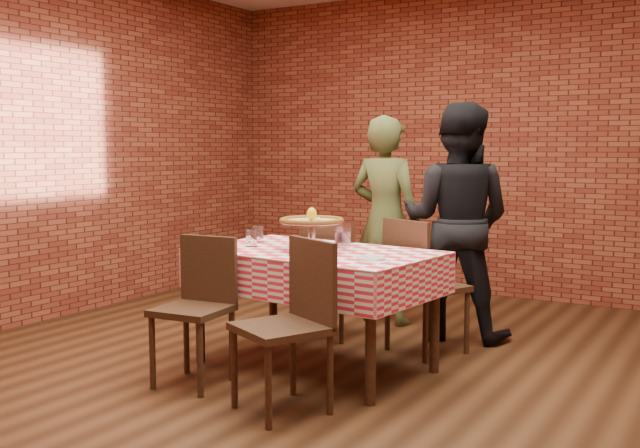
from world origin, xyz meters
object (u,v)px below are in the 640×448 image
(table, at_px, (315,310))
(pizza, at_px, (312,221))
(water_glass_right, at_px, (258,234))
(chair_far_right, at_px, (427,286))
(diner_black, at_px, (457,221))
(diner_olive, at_px, (385,220))
(pizza_stand, at_px, (312,236))
(condiment_caddy, at_px, (345,234))
(chair_near_right, at_px, (281,327))
(chair_far_left, at_px, (338,278))
(water_glass_left, at_px, (251,238))
(chair_near_left, at_px, (192,313))

(table, height_order, pizza, pizza)
(water_glass_right, xyz_separation_m, chair_far_right, (1.00, 0.58, -0.35))
(table, distance_m, diner_black, 1.38)
(water_glass_right, distance_m, diner_olive, 1.27)
(pizza_stand, distance_m, condiment_caddy, 0.31)
(pizza, xyz_separation_m, chair_far_right, (0.48, 0.73, -0.48))
(chair_near_right, bearing_deg, table, 134.08)
(chair_near_right, distance_m, chair_far_left, 1.62)
(condiment_caddy, xyz_separation_m, chair_far_right, (0.41, 0.42, -0.37))
(water_glass_left, distance_m, condiment_caddy, 0.61)
(chair_far_left, bearing_deg, chair_far_right, -176.09)
(water_glass_right, distance_m, chair_far_left, 0.79)
(table, xyz_separation_m, diner_olive, (-0.16, 1.33, 0.45))
(table, height_order, water_glass_left, water_glass_left)
(diner_black, bearing_deg, water_glass_left, 48.01)
(table, height_order, chair_far_right, chair_far_right)
(chair_near_left, bearing_deg, diner_olive, 76.46)
(pizza, relative_size, chair_far_left, 0.46)
(pizza_stand, relative_size, chair_near_right, 0.44)
(pizza_stand, height_order, pizza, pizza)
(chair_near_left, relative_size, chair_near_right, 0.95)
(water_glass_right, distance_m, condiment_caddy, 0.61)
(chair_near_right, xyz_separation_m, chair_far_left, (-0.52, 1.53, -0.02))
(chair_far_right, bearing_deg, water_glass_right, 54.19)
(water_glass_left, bearing_deg, diner_black, 53.75)
(chair_far_left, xyz_separation_m, chair_far_right, (0.74, -0.07, 0.03))
(chair_near_right, distance_m, chair_far_right, 1.48)
(pizza_stand, xyz_separation_m, condiment_caddy, (0.07, 0.30, -0.01))
(chair_far_right, height_order, diner_olive, diner_olive)
(water_glass_left, distance_m, water_glass_right, 0.22)
(water_glass_left, bearing_deg, diner_olive, 78.74)
(chair_far_left, bearing_deg, water_glass_right, 77.16)
(pizza, bearing_deg, water_glass_right, 164.08)
(pizza_stand, bearing_deg, chair_far_right, 56.61)
(table, xyz_separation_m, pizza_stand, (-0.00, -0.03, 0.47))
(chair_near_left, height_order, diner_olive, diner_olive)
(pizza_stand, height_order, water_glass_left, pizza_stand)
(diner_black, bearing_deg, water_glass_right, 40.67)
(pizza_stand, relative_size, pizza, 0.99)
(pizza_stand, distance_m, chair_near_right, 0.87)
(table, relative_size, chair_far_left, 1.71)
(pizza, xyz_separation_m, chair_far_left, (-0.26, 0.79, -0.51))
(condiment_caddy, height_order, chair_far_right, chair_far_right)
(pizza_stand, relative_size, condiment_caddy, 2.60)
(pizza, relative_size, water_glass_right, 3.50)
(pizza, bearing_deg, table, 82.34)
(diner_olive, relative_size, diner_black, 0.96)
(water_glass_right, relative_size, chair_near_right, 0.13)
(chair_near_left, xyz_separation_m, chair_near_right, (0.69, -0.09, 0.02))
(water_glass_right, relative_size, diner_black, 0.07)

